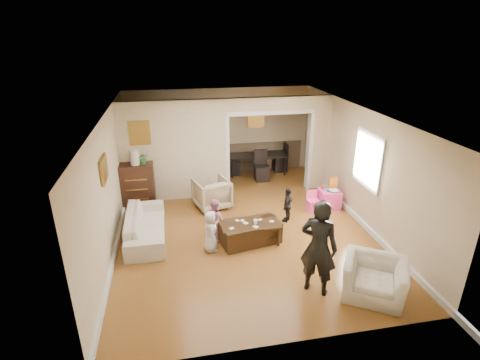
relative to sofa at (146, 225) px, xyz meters
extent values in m
plane|color=#A46E2A|center=(2.12, 0.12, -0.29)|extent=(7.00, 7.00, 0.00)
cube|color=beige|center=(0.75, 1.92, 1.01)|extent=(2.75, 0.18, 2.60)
cube|color=beige|center=(4.60, 1.92, 1.01)|extent=(0.55, 0.18, 2.60)
cube|color=beige|center=(3.22, 1.92, 2.13)|extent=(2.22, 0.18, 0.35)
cube|color=white|center=(4.85, -0.28, 1.26)|extent=(0.03, 0.95, 1.10)
cube|color=brown|center=(-0.08, 1.82, 1.56)|extent=(0.45, 0.03, 0.55)
cube|color=brown|center=(-0.59, -0.48, 1.51)|extent=(0.03, 0.55, 0.40)
cube|color=brown|center=(3.22, 3.56, 1.41)|extent=(0.45, 0.03, 0.55)
imported|color=beige|center=(0.00, 0.00, 0.00)|extent=(0.80, 2.01, 0.59)
imported|color=tan|center=(1.57, 1.20, 0.08)|extent=(1.00, 1.02, 0.75)
imported|color=beige|center=(3.85, -2.63, 0.03)|extent=(1.30, 1.26, 0.64)
cube|color=#331B0F|center=(-0.23, 1.56, 0.28)|extent=(0.83, 0.46, 1.14)
cylinder|color=beige|center=(-0.23, 1.56, 1.02)|extent=(0.22, 0.22, 0.36)
imported|color=#3D7E38|center=(-0.03, 1.56, 0.99)|extent=(0.25, 0.22, 0.28)
cube|color=#3C2513|center=(2.17, -0.62, -0.06)|extent=(1.32, 0.84, 0.46)
imported|color=white|center=(2.27, -0.67, 0.21)|extent=(0.12, 0.12, 0.09)
cube|color=#F94196|center=(4.46, 0.63, -0.06)|extent=(0.49, 0.49, 0.47)
cube|color=gold|center=(4.58, 0.73, 0.33)|extent=(0.20, 0.07, 0.30)
cylinder|color=#23A6AF|center=(4.36, 0.58, 0.22)|extent=(0.08, 0.08, 0.08)
cube|color=red|center=(4.34, 0.75, 0.20)|extent=(0.10, 0.08, 0.05)
imported|color=silver|center=(4.51, 0.51, 0.20)|extent=(0.24, 0.24, 0.06)
imported|color=black|center=(3.24, 3.36, 0.02)|extent=(1.84, 1.09, 0.63)
imported|color=black|center=(2.94, -2.35, 0.57)|extent=(0.75, 0.71, 1.72)
imported|color=silver|center=(1.32, -0.77, 0.14)|extent=(0.29, 0.43, 0.87)
imported|color=pink|center=(1.47, -0.32, 0.17)|extent=(0.53, 0.56, 0.92)
imported|color=black|center=(3.22, 0.13, 0.12)|extent=(0.46, 0.51, 0.83)
cube|color=white|center=(2.02, -0.48, 0.17)|extent=(0.10, 0.11, 0.00)
cube|color=white|center=(1.75, -0.76, 0.17)|extent=(0.12, 0.11, 0.00)
cube|color=white|center=(2.62, -0.64, 0.17)|extent=(0.10, 0.08, 0.00)
cube|color=white|center=(2.24, -0.79, 0.17)|extent=(0.14, 0.14, 0.00)
cube|color=white|center=(1.92, -0.46, 0.17)|extent=(0.10, 0.11, 0.00)
cube|color=white|center=(2.40, -0.52, 0.17)|extent=(0.10, 0.10, 0.00)
cube|color=white|center=(2.07, -0.60, 0.17)|extent=(0.13, 0.13, 0.00)
camera|label=1|loc=(0.69, -7.23, 3.91)|focal=27.70mm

